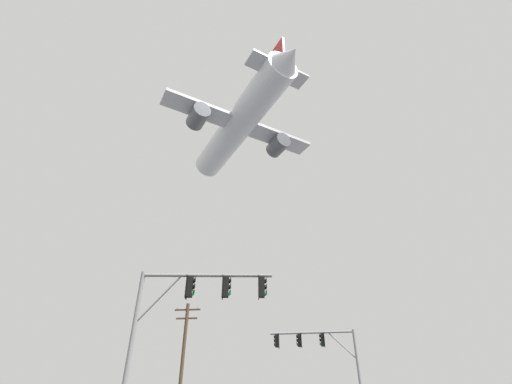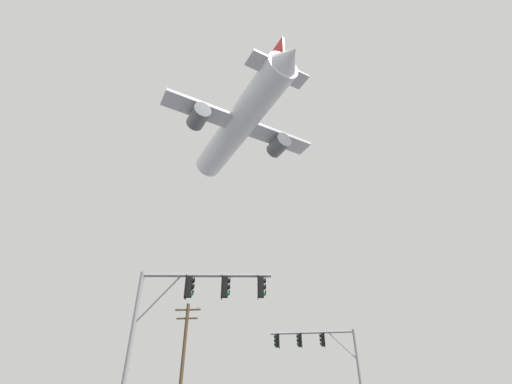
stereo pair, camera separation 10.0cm
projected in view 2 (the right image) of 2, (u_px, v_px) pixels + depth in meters
The scene contains 4 objects.
signal_pole_near at pixel (190, 305), 15.05m from camera, with size 5.97×0.96×6.39m.
signal_pole_far at pixel (321, 349), 25.41m from camera, with size 6.36×0.72×5.76m.
utility_pole at pixel (184, 353), 27.30m from camera, with size 2.20×0.28×8.25m.
airplane at pixel (239, 125), 50.33m from camera, with size 20.81×26.37×8.11m.
Camera 2 is at (1.03, -6.02, 1.50)m, focal length 24.04 mm.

